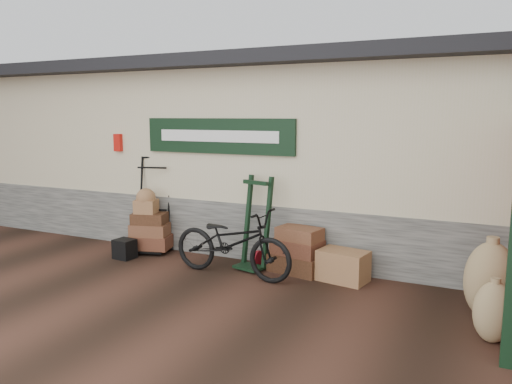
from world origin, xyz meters
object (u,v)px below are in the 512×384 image
(wicker_hamper, at_px, (343,266))
(green_barrow, at_px, (255,223))
(porter_trolley, at_px, (153,203))
(bicycle, at_px, (232,238))
(black_trunk, at_px, (125,249))
(suitcase_stack, at_px, (297,249))

(wicker_hamper, bearing_deg, green_barrow, 179.80)
(porter_trolley, distance_m, green_barrow, 2.01)
(bicycle, bearing_deg, wicker_hamper, -69.24)
(green_barrow, bearing_deg, black_trunk, -154.05)
(suitcase_stack, relative_size, wicker_hamper, 1.17)
(wicker_hamper, height_order, bicycle, bicycle)
(suitcase_stack, distance_m, black_trunk, 2.80)
(porter_trolley, bearing_deg, green_barrow, -20.88)
(suitcase_stack, relative_size, bicycle, 0.41)
(suitcase_stack, xyz_separation_m, bicycle, (-0.77, -0.57, 0.21))
(porter_trolley, bearing_deg, suitcase_stack, -17.66)
(wicker_hamper, bearing_deg, black_trunk, -172.66)
(wicker_hamper, bearing_deg, suitcase_stack, 172.23)
(green_barrow, distance_m, wicker_hamper, 1.43)
(porter_trolley, bearing_deg, bicycle, -35.14)
(suitcase_stack, height_order, black_trunk, suitcase_stack)
(porter_trolley, relative_size, black_trunk, 5.16)
(porter_trolley, height_order, black_trunk, porter_trolley)
(porter_trolley, xyz_separation_m, wicker_hamper, (3.34, -0.18, -0.59))
(suitcase_stack, xyz_separation_m, wicker_hamper, (0.71, -0.10, -0.13))
(green_barrow, xyz_separation_m, wicker_hamper, (1.35, -0.00, -0.48))
(wicker_hamper, distance_m, bicycle, 1.59)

